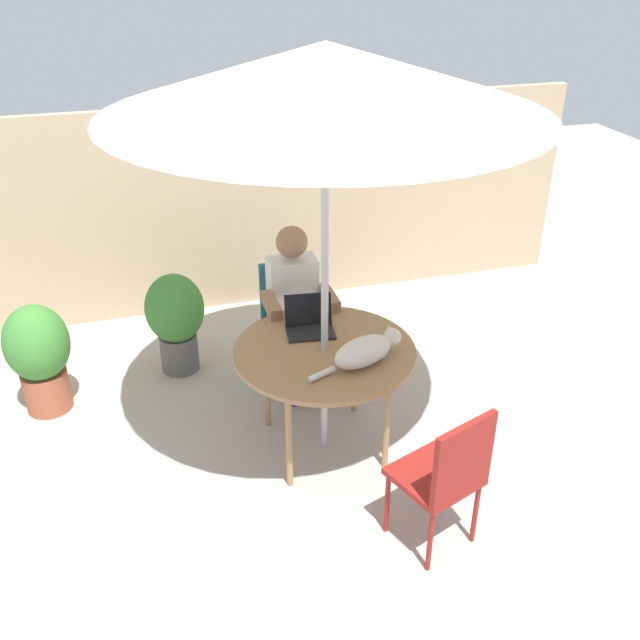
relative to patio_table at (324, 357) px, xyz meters
The scene contains 11 objects.
ground_plane 0.69m from the patio_table, ahead, with size 14.00×14.00×0.00m, color #ADA399.
fence_back 2.18m from the patio_table, 90.00° to the left, with size 5.78×0.08×1.77m, color tan.
patio_table is the anchor object (origin of this frame).
patio_umbrella 1.65m from the patio_table, ahead, with size 2.34×2.34×2.51m.
chair_occupied 0.90m from the patio_table, 90.00° to the left, with size 0.40×0.40×0.89m.
chair_empty 1.08m from the patio_table, 69.88° to the right, with size 0.51×0.51×0.89m.
person_seated 0.73m from the patio_table, 90.00° to the left, with size 0.48×0.48×1.23m.
laptop 0.29m from the patio_table, 95.17° to the left, with size 0.33×0.29×0.21m.
cat 0.32m from the patio_table, 48.01° to the right, with size 0.63×0.32×0.17m.
potted_plant_near_fence 1.46m from the patio_table, 124.08° to the left, with size 0.44×0.44×0.79m.
potted_plant_by_chair 2.01m from the patio_table, 151.96° to the left, with size 0.44×0.44×0.81m.
Camera 1 is at (-1.04, -3.50, 3.00)m, focal length 39.43 mm.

